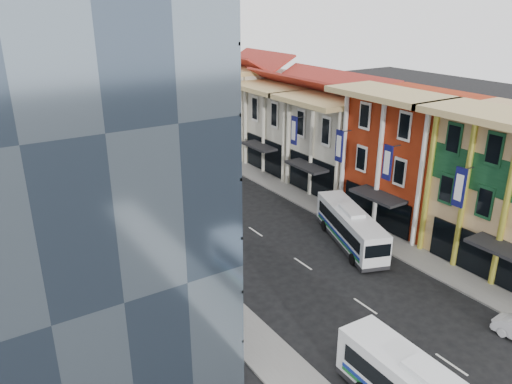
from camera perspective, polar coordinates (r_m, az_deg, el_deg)
ground at (r=32.14m, az=22.92°, el=-18.68°), size 200.00×200.00×0.00m
sidewalk_right at (r=50.12m, az=8.18°, el=-2.16°), size 3.00×90.00×0.15m
sidewalk_left at (r=41.95m, az=-9.93°, el=-7.12°), size 3.00×90.00×0.15m
shophouse_red at (r=48.59m, az=17.34°, el=3.76°), size 8.00×10.00×12.00m
shophouse_cream_near at (r=55.13m, az=9.77°, el=5.35°), size 8.00×9.00×10.00m
shophouse_cream_mid at (r=61.83m, az=4.17°, el=7.31°), size 8.00×9.00×10.00m
shophouse_cream_far at (r=70.19m, az=-1.01°, el=9.45°), size 8.00×12.00×11.00m
office_tower at (r=32.24m, az=-23.69°, el=11.00°), size 12.00×26.00×30.00m
office_block_far at (r=56.28m, az=-25.73°, el=5.98°), size 10.00×18.00×14.00m
bus_left_far at (r=52.59m, az=-11.77°, el=0.83°), size 6.19×11.84×3.71m
bus_right at (r=43.31m, az=10.75°, el=-3.89°), size 5.79×10.58×3.33m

